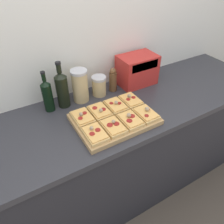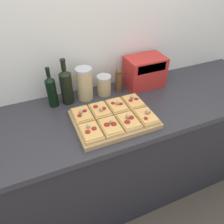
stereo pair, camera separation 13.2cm
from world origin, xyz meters
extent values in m
plane|color=#4C4238|center=(0.00, 0.00, 0.00)|extent=(12.00, 12.00, 0.00)
cube|color=silver|center=(0.00, 0.68, 1.25)|extent=(6.00, 0.06, 2.50)
cube|color=#232328|center=(0.00, 0.32, 0.43)|extent=(2.60, 0.64, 0.87)
cube|color=#2D2D33|center=(0.00, 0.32, 0.89)|extent=(2.63, 0.67, 0.04)
cube|color=tan|center=(0.02, 0.21, 0.92)|extent=(0.48, 0.35, 0.03)
cube|color=tan|center=(-0.16, 0.29, 0.95)|extent=(0.11, 0.16, 0.02)
cube|color=#E5A856|center=(-0.16, 0.29, 0.96)|extent=(0.10, 0.14, 0.01)
cylinder|color=maroon|center=(-0.18, 0.27, 0.97)|extent=(0.03, 0.03, 0.00)
cylinder|color=maroon|center=(-0.13, 0.31, 0.97)|extent=(0.03, 0.03, 0.00)
sphere|color=tan|center=(-0.16, 0.29, 0.98)|extent=(0.02, 0.02, 0.02)
cube|color=tan|center=(-0.04, 0.29, 0.95)|extent=(0.11, 0.16, 0.02)
cube|color=#E5A856|center=(-0.04, 0.29, 0.96)|extent=(0.10, 0.14, 0.01)
cylinder|color=maroon|center=(-0.06, 0.32, 0.97)|extent=(0.03, 0.03, 0.00)
cylinder|color=maroon|center=(-0.02, 0.28, 0.97)|extent=(0.03, 0.03, 0.00)
sphere|color=tan|center=(-0.04, 0.27, 0.98)|extent=(0.02, 0.02, 0.02)
cube|color=tan|center=(0.08, 0.29, 0.95)|extent=(0.11, 0.16, 0.02)
cube|color=#E5A856|center=(0.08, 0.29, 0.96)|extent=(0.10, 0.14, 0.01)
cylinder|color=maroon|center=(0.05, 0.31, 0.97)|extent=(0.02, 0.02, 0.00)
cylinder|color=maroon|center=(0.10, 0.29, 0.97)|extent=(0.02, 0.02, 0.00)
sphere|color=tan|center=(0.08, 0.29, 0.98)|extent=(0.02, 0.02, 0.02)
cube|color=tan|center=(0.19, 0.29, 0.95)|extent=(0.11, 0.16, 0.02)
cube|color=#E5A856|center=(0.19, 0.29, 0.96)|extent=(0.10, 0.14, 0.01)
cylinder|color=maroon|center=(0.17, 0.29, 0.97)|extent=(0.03, 0.03, 0.00)
cylinder|color=maroon|center=(0.21, 0.30, 0.97)|extent=(0.03, 0.03, 0.00)
sphere|color=tan|center=(0.19, 0.31, 0.98)|extent=(0.02, 0.02, 0.02)
cube|color=tan|center=(-0.16, 0.13, 0.95)|extent=(0.11, 0.16, 0.02)
cube|color=#E5A856|center=(-0.16, 0.13, 0.96)|extent=(0.10, 0.14, 0.01)
cylinder|color=maroon|center=(-0.18, 0.12, 0.97)|extent=(0.03, 0.03, 0.00)
cylinder|color=maroon|center=(-0.14, 0.13, 0.97)|extent=(0.03, 0.03, 0.00)
sphere|color=tan|center=(-0.16, 0.15, 0.98)|extent=(0.02, 0.02, 0.02)
cube|color=tan|center=(-0.04, 0.13, 0.95)|extent=(0.11, 0.16, 0.02)
cube|color=#E5A856|center=(-0.04, 0.13, 0.96)|extent=(0.10, 0.14, 0.01)
cylinder|color=maroon|center=(-0.06, 0.14, 0.97)|extent=(0.03, 0.03, 0.00)
cylinder|color=maroon|center=(-0.02, 0.13, 0.97)|extent=(0.03, 0.03, 0.00)
sphere|color=tan|center=(-0.03, 0.14, 0.98)|extent=(0.02, 0.02, 0.02)
cube|color=tan|center=(0.08, 0.13, 0.95)|extent=(0.11, 0.16, 0.02)
cube|color=#E5A856|center=(0.08, 0.13, 0.96)|extent=(0.10, 0.14, 0.01)
cylinder|color=maroon|center=(0.06, 0.11, 0.97)|extent=(0.03, 0.03, 0.00)
cylinder|color=maroon|center=(0.09, 0.14, 0.97)|extent=(0.03, 0.03, 0.00)
sphere|color=tan|center=(0.07, 0.14, 0.98)|extent=(0.03, 0.03, 0.03)
cube|color=tan|center=(0.19, 0.13, 0.95)|extent=(0.11, 0.16, 0.02)
cube|color=#E5A856|center=(0.19, 0.13, 0.96)|extent=(0.10, 0.14, 0.01)
cylinder|color=maroon|center=(0.17, 0.10, 0.97)|extent=(0.03, 0.03, 0.00)
cylinder|color=maroon|center=(0.21, 0.15, 0.97)|extent=(0.03, 0.03, 0.00)
sphere|color=tan|center=(0.20, 0.14, 0.98)|extent=(0.03, 0.03, 0.03)
cylinder|color=black|center=(-0.28, 0.52, 1.00)|extent=(0.06, 0.06, 0.19)
cone|color=black|center=(-0.28, 0.52, 1.11)|extent=(0.06, 0.06, 0.03)
cylinder|color=black|center=(-0.28, 0.52, 1.15)|extent=(0.02, 0.02, 0.05)
cylinder|color=black|center=(-0.28, 0.52, 1.18)|extent=(0.03, 0.03, 0.01)
cylinder|color=black|center=(-0.19, 0.52, 1.02)|extent=(0.08, 0.08, 0.21)
cone|color=black|center=(-0.19, 0.52, 1.14)|extent=(0.08, 0.08, 0.03)
cylinder|color=black|center=(-0.19, 0.52, 1.18)|extent=(0.03, 0.03, 0.06)
cylinder|color=black|center=(-0.19, 0.52, 1.21)|extent=(0.03, 0.03, 0.01)
cylinder|color=tan|center=(-0.06, 0.52, 1.01)|extent=(0.11, 0.11, 0.21)
cylinder|color=#B2B2B7|center=(-0.06, 0.52, 1.13)|extent=(0.11, 0.11, 0.02)
cylinder|color=tan|center=(0.08, 0.52, 0.97)|extent=(0.10, 0.10, 0.12)
cylinder|color=#B2B2B7|center=(0.08, 0.52, 1.04)|extent=(0.10, 0.10, 0.02)
cylinder|color=brown|center=(0.19, 0.52, 0.98)|extent=(0.05, 0.05, 0.14)
sphere|color=brown|center=(0.19, 0.52, 1.06)|extent=(0.05, 0.05, 0.05)
cube|color=red|center=(0.40, 0.52, 1.02)|extent=(0.28, 0.19, 0.22)
cube|color=black|center=(0.40, 0.43, 1.09)|extent=(0.22, 0.01, 0.06)
cube|color=black|center=(0.55, 0.52, 1.03)|extent=(0.02, 0.02, 0.02)
camera|label=1|loc=(-0.51, -0.66, 1.77)|focal=35.00mm
camera|label=2|loc=(-0.39, -0.72, 1.77)|focal=35.00mm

